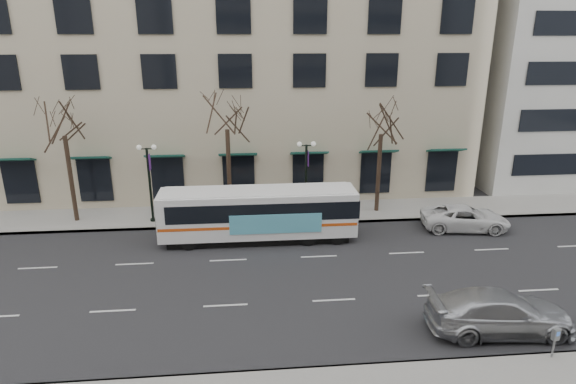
{
  "coord_description": "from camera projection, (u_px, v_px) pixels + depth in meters",
  "views": [
    {
      "loc": [
        1.09,
        -21.61,
        11.8
      ],
      "look_at": [
        3.23,
        1.77,
        4.0
      ],
      "focal_mm": 30.0,
      "sensor_mm": 36.0,
      "label": 1
    }
  ],
  "objects": [
    {
      "name": "sidewalk_far",
      "position": [
        304.0,
        212.0,
        32.96
      ],
      "size": [
        80.0,
        4.0,
        0.15
      ],
      "primitive_type": "cube",
      "color": "gray",
      "rests_on": "ground"
    },
    {
      "name": "pay_station",
      "position": [
        556.0,
        337.0,
        17.89
      ],
      "size": [
        0.3,
        0.22,
        1.23
      ],
      "rotation": [
        0.0,
        0.0,
        0.21
      ],
      "color": "gray",
      "rests_on": "sidewalk_near"
    },
    {
      "name": "lamp_post_right",
      "position": [
        306.0,
        176.0,
        31.3
      ],
      "size": [
        1.22,
        0.45,
        5.21
      ],
      "color": "black",
      "rests_on": "ground"
    },
    {
      "name": "city_bus",
      "position": [
        260.0,
        213.0,
        28.34
      ],
      "size": [
        11.53,
        2.57,
        3.12
      ],
      "rotation": [
        0.0,
        0.0,
        -0.0
      ],
      "color": "white",
      "rests_on": "ground"
    },
    {
      "name": "silver_car",
      "position": [
        500.0,
        312.0,
        19.77
      ],
      "size": [
        6.1,
        2.76,
        1.73
      ],
      "primitive_type": "imported",
      "rotation": [
        0.0,
        0.0,
        1.51
      ],
      "color": "#B3B6BC",
      "rests_on": "ground"
    },
    {
      "name": "lamp_post_left",
      "position": [
        150.0,
        180.0,
        30.44
      ],
      "size": [
        1.22,
        0.45,
        5.21
      ],
      "color": "black",
      "rests_on": "ground"
    },
    {
      "name": "white_pickup",
      "position": [
        465.0,
        218.0,
        30.18
      ],
      "size": [
        5.65,
        3.17,
        1.49
      ],
      "primitive_type": "imported",
      "rotation": [
        0.0,
        0.0,
        1.44
      ],
      "color": "white",
      "rests_on": "ground"
    },
    {
      "name": "tree_far_mid",
      "position": [
        227.0,
        115.0,
        30.19
      ],
      "size": [
        3.6,
        3.6,
        8.55
      ],
      "color": "black",
      "rests_on": "ground"
    },
    {
      "name": "tree_far_left",
      "position": [
        62.0,
        120.0,
        29.39
      ],
      "size": [
        3.6,
        3.6,
        8.34
      ],
      "color": "black",
      "rests_on": "ground"
    },
    {
      "name": "building_hotel",
      "position": [
        204.0,
        30.0,
        39.94
      ],
      "size": [
        40.0,
        20.0,
        24.0
      ],
      "primitive_type": "cube",
      "color": "#B8A98D",
      "rests_on": "ground"
    },
    {
      "name": "ground",
      "position": [
        227.0,
        281.0,
        24.05
      ],
      "size": [
        160.0,
        160.0,
        0.0
      ],
      "primitive_type": "plane",
      "color": "black",
      "rests_on": "ground"
    },
    {
      "name": "tree_far_right",
      "position": [
        382.0,
        120.0,
        31.2
      ],
      "size": [
        3.6,
        3.6,
        8.06
      ],
      "color": "black",
      "rests_on": "ground"
    }
  ]
}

